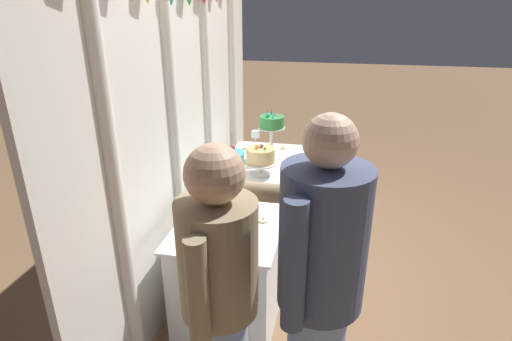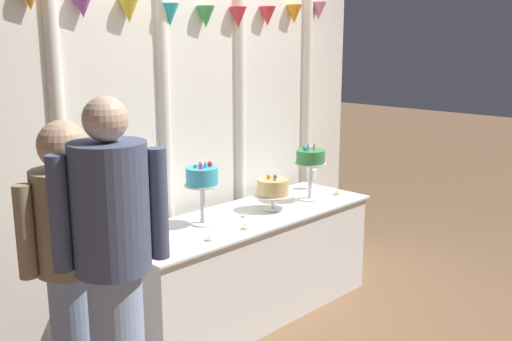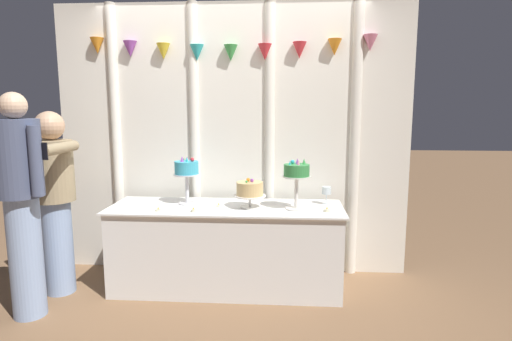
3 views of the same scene
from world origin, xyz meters
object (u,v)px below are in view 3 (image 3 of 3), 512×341
tealight_far_right (327,210)px  cake_display_center (250,190)px  cake_display_leftmost (187,171)px  cake_display_rightmost (297,174)px  tealight_near_right (219,206)px  cake_table (227,247)px  tealight_far_left (158,210)px  wine_glass (327,191)px  tealight_near_left (193,211)px  guest_man_pink_jacket (21,197)px  guest_girl_blue_dress (54,195)px

tealight_far_right → cake_display_center: bearing=172.0°
cake_display_leftmost → cake_display_rightmost: size_ratio=1.01×
tealight_near_right → tealight_far_right: (0.91, -0.11, 0.00)m
cake_table → tealight_far_left: tealight_far_left is taller
tealight_near_right → cake_display_leftmost: bearing=164.2°
cake_table → cake_display_center: 0.56m
cake_display_rightmost → wine_glass: size_ratio=2.72×
tealight_far_left → tealight_near_left: tealight_near_left is taller
tealight_near_right → cake_display_center: bearing=-4.4°
tealight_far_right → cake_display_rightmost: bearing=164.4°
cake_display_leftmost → cake_display_center: 0.59m
cake_display_leftmost → tealight_near_left: bearing=-67.4°
cake_table → guest_man_pink_jacket: 1.65m
wine_glass → guest_man_pink_jacket: size_ratio=0.09×
cake_display_center → guest_girl_blue_dress: size_ratio=0.18×
tealight_far_left → guest_man_pink_jacket: (-0.91, -0.39, 0.18)m
tealight_far_left → tealight_near_right: size_ratio=1.22×
wine_glass → guest_girl_blue_dress: 2.31m
tealight_far_right → guest_man_pink_jacket: size_ratio=0.03×
cake_display_center → tealight_near_left: cake_display_center is taller
tealight_far_left → tealight_near_left: size_ratio=1.13×
tealight_far_left → cake_display_center: bearing=12.5°
cake_display_leftmost → tealight_near_right: size_ratio=10.23×
cake_display_leftmost → tealight_near_right: 0.42m
tealight_far_left → tealight_far_right: size_ratio=1.02×
wine_glass → tealight_near_right: (-0.93, -0.16, -0.11)m
cake_table → guest_girl_blue_dress: guest_girl_blue_dress is taller
wine_glass → cake_table: bearing=-170.8°
guest_girl_blue_dress → cake_display_rightmost: bearing=3.6°
tealight_far_right → cake_display_leftmost: bearing=170.8°
cake_display_center → guest_girl_blue_dress: bearing=-174.8°
cake_display_leftmost → cake_display_center: (0.56, -0.10, -0.15)m
tealight_near_left → tealight_near_right: bearing=46.7°
tealight_near_left → cake_table: bearing=40.5°
cake_display_leftmost → guest_man_pink_jacket: 1.28m
guest_girl_blue_dress → tealight_near_right: bearing=7.0°
cake_table → wine_glass: 1.00m
wine_glass → guest_man_pink_jacket: (-2.30, -0.73, 0.07)m
tealight_near_right → tealight_far_right: tealight_far_right is taller
cake_display_rightmost → tealight_far_right: cake_display_rightmost is taller
cake_table → cake_display_rightmost: cake_display_rightmost is taller
cake_display_center → cake_display_rightmost: 0.42m
cake_display_rightmost → guest_girl_blue_dress: guest_girl_blue_dress is taller
tealight_near_right → guest_girl_blue_dress: 1.37m
cake_display_leftmost → cake_display_rightmost: bearing=-7.4°
cake_table → cake_display_rightmost: bearing=-5.4°
wine_glass → guest_man_pink_jacket: bearing=-162.3°
cake_table → tealight_far_left: size_ratio=39.21×
tealight_near_right → tealight_far_right: 0.91m
cake_display_rightmost → tealight_far_left: bearing=-172.8°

